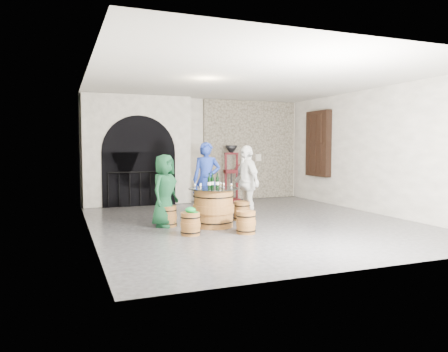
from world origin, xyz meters
name	(u,v)px	position (x,y,z in m)	size (l,w,h in m)	color
ground	(251,222)	(0.00, 0.00, 0.00)	(8.00, 8.00, 0.00)	#2F2F32
wall_back	(197,150)	(0.00, 4.00, 1.60)	(8.00, 8.00, 0.00)	white
wall_front	(373,155)	(0.00, -4.00, 1.60)	(8.00, 8.00, 0.00)	white
wall_left	(88,152)	(-3.50, 0.00, 1.60)	(8.00, 8.00, 0.00)	white
wall_right	(375,151)	(3.50, 0.00, 1.60)	(8.00, 8.00, 0.00)	white
ceiling	(251,80)	(0.00, 0.00, 3.20)	(8.00, 8.00, 0.00)	beige
stone_facing_panel	(250,150)	(1.80, 3.94, 1.60)	(3.20, 0.12, 3.18)	gray
arched_opening	(138,151)	(-1.90, 3.74, 1.58)	(3.10, 0.60, 3.19)	white
shuttered_window	(318,144)	(3.38, 2.40, 1.80)	(0.23, 1.10, 2.00)	black
barrel_table	(214,207)	(-0.98, -0.24, 0.41)	(1.08, 1.08, 0.83)	brown
barrel_stool_left	(168,216)	(-1.90, 0.11, 0.22)	(0.41, 0.41, 0.44)	brown
barrel_stool_far	(208,210)	(-0.79, 0.72, 0.22)	(0.41, 0.41, 0.44)	brown
barrel_stool_right	(242,211)	(-0.12, 0.22, 0.22)	(0.41, 0.41, 0.44)	brown
barrel_stool_near_right	(246,222)	(-0.64, -1.16, 0.22)	(0.41, 0.41, 0.44)	brown
barrel_stool_near_left	(190,224)	(-1.70, -0.92, 0.22)	(0.41, 0.41, 0.44)	brown
green_cap	(191,210)	(-1.70, -0.92, 0.49)	(0.25, 0.20, 0.11)	#0C862F
person_green	(164,191)	(-1.96, 0.14, 0.77)	(0.76, 0.49, 1.55)	#103C21
person_blue	(207,180)	(-0.75, 0.91, 0.91)	(0.66, 0.44, 1.82)	navy
person_white	(247,183)	(0.04, 0.31, 0.87)	(1.02, 0.42, 1.74)	white
wine_bottle_left	(209,182)	(-1.09, -0.25, 0.96)	(0.08, 0.08, 0.32)	black
wine_bottle_center	(217,182)	(-0.91, -0.27, 0.96)	(0.08, 0.08, 0.32)	black
wine_bottle_right	(212,182)	(-0.99, -0.19, 0.96)	(0.08, 0.08, 0.32)	black
tasting_glass_a	(200,187)	(-1.30, -0.29, 0.88)	(0.05, 0.05, 0.10)	#B37922
tasting_glass_b	(224,185)	(-0.74, -0.20, 0.88)	(0.05, 0.05, 0.10)	#B37922
tasting_glass_c	(201,185)	(-1.22, -0.07, 0.88)	(0.05, 0.05, 0.10)	#B37922
tasting_glass_d	(220,184)	(-0.73, 0.02, 0.88)	(0.05, 0.05, 0.10)	#B37922
tasting_glass_e	(231,186)	(-0.62, -0.36, 0.88)	(0.05, 0.05, 0.10)	#B37922
tasting_glass_f	(195,186)	(-1.38, -0.17, 0.88)	(0.05, 0.05, 0.10)	#B37922
side_barrel	(214,194)	(0.24, 3.13, 0.31)	(0.47, 0.47, 0.62)	brown
corking_press	(231,169)	(0.95, 3.49, 1.02)	(0.72, 0.41, 1.75)	#480C0F
control_box	(258,158)	(2.05, 3.86, 1.35)	(0.18, 0.10, 0.22)	silver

